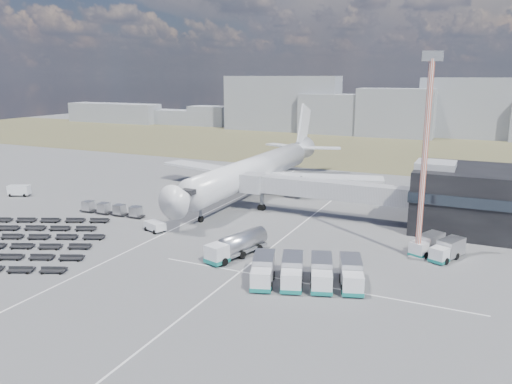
% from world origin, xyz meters
% --- Properties ---
extents(ground, '(420.00, 420.00, 0.00)m').
position_xyz_m(ground, '(0.00, 0.00, 0.00)').
color(ground, '#565659').
rests_on(ground, ground).
extents(grass_strip, '(420.00, 90.00, 0.01)m').
position_xyz_m(grass_strip, '(0.00, 110.00, 0.01)').
color(grass_strip, '#4E472F').
rests_on(grass_strip, ground).
extents(lane_markings, '(47.12, 110.00, 0.01)m').
position_xyz_m(lane_markings, '(9.77, 3.00, 0.01)').
color(lane_markings, silver).
rests_on(lane_markings, ground).
extents(jet_bridge, '(30.30, 3.80, 7.05)m').
position_xyz_m(jet_bridge, '(15.90, 20.42, 5.05)').
color(jet_bridge, '#939399').
rests_on(jet_bridge, ground).
extents(airliner, '(51.59, 64.53, 17.62)m').
position_xyz_m(airliner, '(0.00, 32.38, 5.29)').
color(airliner, silver).
rests_on(airliner, ground).
extents(skyline, '(311.08, 23.22, 24.27)m').
position_xyz_m(skyline, '(4.82, 152.46, 9.41)').
color(skyline, gray).
rests_on(skyline, ground).
extents(fuel_tanker, '(5.38, 10.47, 3.28)m').
position_xyz_m(fuel_tanker, '(13.09, -3.26, 1.64)').
color(fuel_tanker, silver).
rests_on(fuel_tanker, ground).
extents(pushback_tug, '(3.98, 3.09, 1.56)m').
position_xyz_m(pushback_tug, '(-4.00, 1.47, 0.78)').
color(pushback_tug, silver).
rests_on(pushback_tug, ground).
extents(utility_van, '(4.65, 3.50, 2.27)m').
position_xyz_m(utility_van, '(-44.01, 9.59, 1.13)').
color(utility_van, silver).
rests_on(utility_van, ground).
extents(catering_truck, '(3.32, 6.66, 2.94)m').
position_xyz_m(catering_truck, '(2.96, 39.32, 1.51)').
color(catering_truck, silver).
rests_on(catering_truck, ground).
extents(service_trucks_near, '(14.52, 10.85, 2.87)m').
position_xyz_m(service_trucks_near, '(24.93, -8.18, 1.56)').
color(service_trucks_near, silver).
rests_on(service_trucks_near, ground).
extents(service_trucks_far, '(7.22, 7.74, 2.49)m').
position_xyz_m(service_trucks_far, '(38.13, 8.34, 1.35)').
color(service_trucks_far, silver).
rests_on(service_trucks_far, ground).
extents(uld_row, '(13.17, 2.37, 1.82)m').
position_xyz_m(uld_row, '(-16.89, 6.23, 1.09)').
color(uld_row, black).
rests_on(uld_row, ground).
extents(floodlight_mast, '(2.62, 2.12, 27.39)m').
position_xyz_m(floodlight_mast, '(35.78, 6.56, 13.73)').
color(floodlight_mast, '#B5391D').
rests_on(floodlight_mast, ground).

